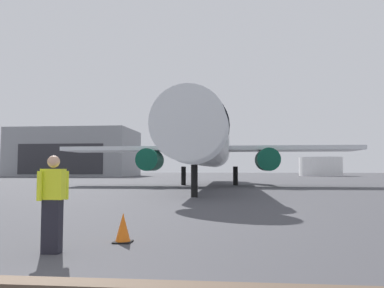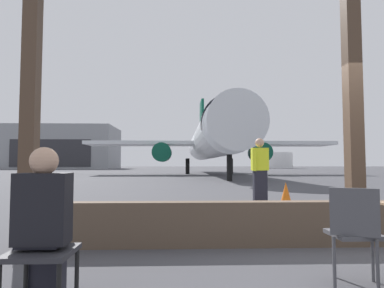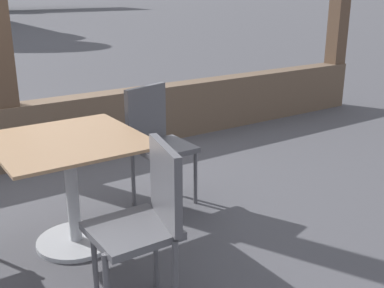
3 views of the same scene
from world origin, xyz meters
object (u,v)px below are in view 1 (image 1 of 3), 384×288
airplane (208,145)px  ground_crew_worker (53,202)px  distant_hangar (76,153)px  fuel_storage_tank (321,167)px  traffic_cone (123,228)px

airplane → ground_crew_worker: size_ratio=19.15×
distant_hangar → fuel_storage_tank: bearing=6.5°
fuel_storage_tank → traffic_cone: bearing=-105.7°
ground_crew_worker → fuel_storage_tank: bearing=73.9°
airplane → distant_hangar: (-31.16, 46.38, 1.38)m
airplane → fuel_storage_tank: bearing=67.6°
distant_hangar → ground_crew_worker: bearing=-67.7°
ground_crew_worker → distant_hangar: distant_hangar is taller
airplane → traffic_cone: airplane is taller
ground_crew_worker → fuel_storage_tank: (22.85, 79.00, 1.13)m
ground_crew_worker → traffic_cone: bearing=48.2°
traffic_cone → fuel_storage_tank: bearing=74.3°
airplane → fuel_storage_tank: 56.68m
airplane → traffic_cone: (-0.29, -25.51, -3.29)m
ground_crew_worker → fuel_storage_tank: 82.25m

